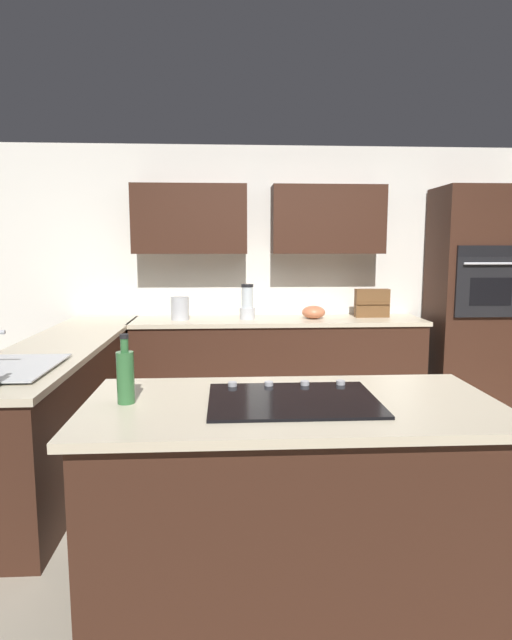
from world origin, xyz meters
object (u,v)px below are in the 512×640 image
at_px(wall_oven, 474,299).
at_px(mixing_bowl, 314,312).
at_px(cooktop, 293,400).
at_px(kettle, 180,308).
at_px(blender, 247,304).
at_px(spice_rack, 372,303).
at_px(oil_bottle, 125,375).
at_px(sink_unit, 11,367).

distance_m(wall_oven, mixing_bowl, 1.60).
bearing_deg(cooktop, wall_oven, -128.20).
height_order(mixing_bowl, kettle, kettle).
distance_m(blender, spice_rack, 1.25).
xyz_separation_m(wall_oven, spice_rack, (1.00, -0.08, -0.05)).
bearing_deg(cooktop, mixing_bowl, -101.45).
relative_size(wall_oven, spice_rack, 6.43).
distance_m(spice_rack, oil_bottle, 3.40).
xyz_separation_m(wall_oven, sink_unit, (3.68, 2.05, -0.17)).
xyz_separation_m(blender, oil_bottle, (0.66, 2.73, -0.02)).
bearing_deg(kettle, wall_oven, 179.85).
xyz_separation_m(spice_rack, kettle, (1.90, 0.08, -0.03)).
distance_m(spice_rack, kettle, 1.90).
height_order(wall_oven, mixing_bowl, wall_oven).
xyz_separation_m(kettle, oil_bottle, (0.01, 2.73, 0.02)).
bearing_deg(kettle, oil_bottle, 89.89).
distance_m(blender, kettle, 0.65).
height_order(sink_unit, cooktop, sink_unit).
relative_size(blender, oil_bottle, 1.08).
height_order(blender, kettle, blender).
distance_m(sink_unit, mixing_bowl, 2.92).
bearing_deg(cooktop, blender, -88.05).
xyz_separation_m(wall_oven, blender, (2.25, -0.01, -0.04)).
bearing_deg(cooktop, oil_bottle, -1.07).
xyz_separation_m(sink_unit, blender, (-1.43, -2.06, 0.13)).
height_order(blender, spice_rack, blender).
relative_size(sink_unit, kettle, 3.20).
height_order(wall_oven, kettle, wall_oven).
height_order(cooktop, mixing_bowl, mixing_bowl).
bearing_deg(spice_rack, oil_bottle, 55.86).
bearing_deg(sink_unit, wall_oven, -150.88).
height_order(blender, mixing_bowl, blender).
relative_size(mixing_bowl, spice_rack, 0.68).
relative_size(wall_oven, blender, 6.39).
bearing_deg(blender, kettle, 0.00).
bearing_deg(oil_bottle, kettle, -90.11).
xyz_separation_m(sink_unit, mixing_bowl, (-2.08, -2.06, 0.05)).
height_order(sink_unit, blender, blender).
relative_size(wall_oven, cooktop, 2.86).
bearing_deg(wall_oven, cooktop, 51.80).
bearing_deg(oil_bottle, blender, -103.48).
bearing_deg(spice_rack, sink_unit, 38.53).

